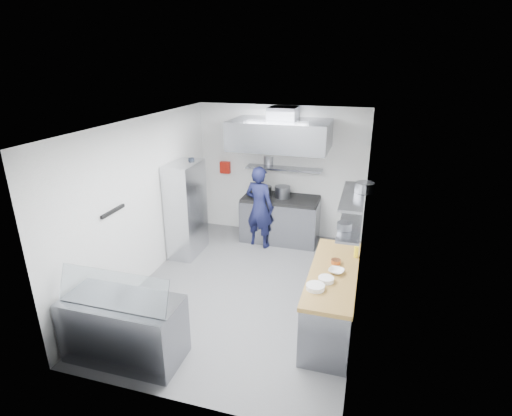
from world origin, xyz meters
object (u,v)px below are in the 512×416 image
(wire_rack, at_px, (186,209))
(display_case, at_px, (124,328))
(chef, at_px, (259,207))
(gas_range, at_px, (280,220))

(wire_rack, distance_m, display_case, 3.08)
(display_case, bearing_deg, chef, 78.57)
(wire_rack, xyz_separation_m, display_case, (0.53, -2.99, -0.50))
(gas_range, height_order, display_case, gas_range)
(gas_range, xyz_separation_m, display_case, (-1.10, -4.10, -0.03))
(gas_range, relative_size, display_case, 1.07)
(chef, bearing_deg, wire_rack, 44.55)
(wire_rack, bearing_deg, gas_range, 34.30)
(gas_range, height_order, wire_rack, wire_rack)
(gas_range, bearing_deg, chef, -131.25)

